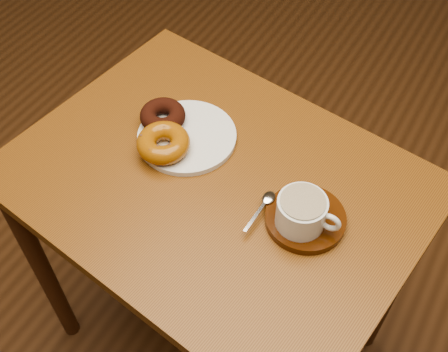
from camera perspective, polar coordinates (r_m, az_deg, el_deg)
The scene contains 7 objects.
cafe_table at distance 1.21m, azimuth -0.82°, elevation -3.80°, with size 0.87×0.70×0.75m.
donut_plate at distance 1.18m, azimuth -3.78°, elevation 4.02°, with size 0.21×0.21×0.01m, color silver.
donut_cinnamon at distance 1.19m, azimuth -6.24°, elevation 6.12°, with size 0.10×0.10×0.04m, color black.
donut_caramel at distance 1.14m, azimuth -6.17°, elevation 3.37°, with size 0.13×0.13×0.04m.
saucer at distance 1.05m, azimuth 8.26°, elevation -4.30°, with size 0.15×0.15×0.02m, color #3B1A08.
coffee_cup at distance 1.01m, azimuth 7.95°, elevation -3.62°, with size 0.12×0.09×0.06m.
teaspoon at distance 1.06m, azimuth 4.29°, elevation -2.57°, with size 0.02×0.11×0.01m.
Camera 1 is at (0.12, -0.24, 1.62)m, focal length 45.00 mm.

